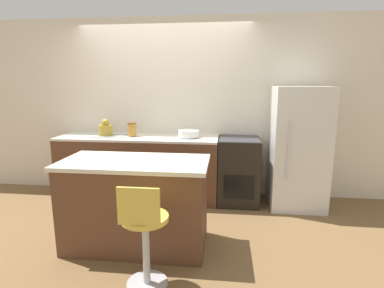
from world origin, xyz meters
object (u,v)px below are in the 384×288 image
stool_chair (145,237)px  oven_range (238,170)px  refrigerator (298,148)px  kettle (106,129)px  mixing_bowl (189,134)px

stool_chair → oven_range: bearing=67.3°
refrigerator → stool_chair: bearing=-129.8°
oven_range → stool_chair: (-0.82, -1.95, -0.00)m
kettle → oven_range: bearing=-0.6°
refrigerator → oven_range: bearing=177.7°
oven_range → refrigerator: 0.86m
oven_range → mixing_bowl: size_ratio=3.16×
stool_chair → mixing_bowl: 2.04m
mixing_bowl → oven_range: bearing=-1.8°
refrigerator → stool_chair: (-1.60, -1.92, -0.36)m
oven_range → kettle: 2.00m
refrigerator → mixing_bowl: (-1.49, 0.05, 0.16)m
stool_chair → mixing_bowl: bearing=86.8°
refrigerator → stool_chair: size_ratio=1.77×
oven_range → kettle: size_ratio=3.88×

